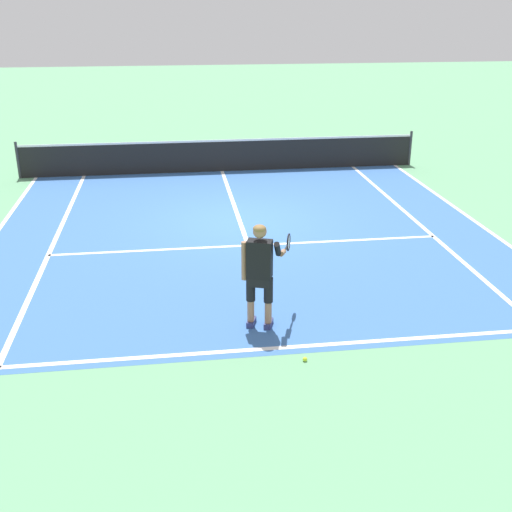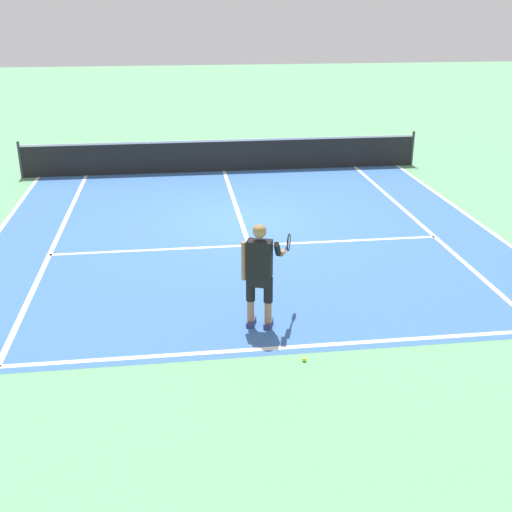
{
  "view_description": "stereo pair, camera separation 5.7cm",
  "coord_description": "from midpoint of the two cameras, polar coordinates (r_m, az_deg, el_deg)",
  "views": [
    {
      "loc": [
        -1.54,
        -14.03,
        4.79
      ],
      "look_at": [
        -0.28,
        -4.84,
        1.05
      ],
      "focal_mm": 44.28,
      "sensor_mm": 36.0,
      "label": 1
    },
    {
      "loc": [
        -1.49,
        -14.04,
        4.79
      ],
      "look_at": [
        -0.28,
        -4.84,
        1.05
      ],
      "focal_mm": 44.28,
      "sensor_mm": 36.0,
      "label": 2
    }
  ],
  "objects": [
    {
      "name": "ground_plane",
      "position": [
        14.91,
        -1.6,
        3.19
      ],
      "size": [
        80.0,
        80.0,
        0.0
      ],
      "primitive_type": "plane",
      "color": "#609E70"
    },
    {
      "name": "court_inner_surface",
      "position": [
        14.35,
        -1.34,
        2.44
      ],
      "size": [
        10.98,
        11.1,
        0.0
      ],
      "primitive_type": "cube",
      "color": "#3866A8",
      "rests_on": "ground"
    },
    {
      "name": "line_baseline",
      "position": [
        9.52,
        2.41,
        -8.25
      ],
      "size": [
        10.98,
        0.1,
        0.01
      ],
      "primitive_type": "cube",
      "color": "white",
      "rests_on": "ground"
    },
    {
      "name": "line_service",
      "position": [
        13.37,
        -0.82,
        0.97
      ],
      "size": [
        8.23,
        0.1,
        0.01
      ],
      "primitive_type": "cube",
      "color": "white",
      "rests_on": "ground"
    },
    {
      "name": "line_centre_service",
      "position": [
        16.38,
        -2.21,
        4.94
      ],
      "size": [
        0.1,
        6.4,
        0.01
      ],
      "primitive_type": "cube",
      "color": "white",
      "rests_on": "ground"
    },
    {
      "name": "line_singles_left",
      "position": [
        14.51,
        -17.71,
        1.6
      ],
      "size": [
        0.1,
        10.7,
        0.01
      ],
      "primitive_type": "cube",
      "color": "white",
      "rests_on": "ground"
    },
    {
      "name": "line_singles_right",
      "position": [
        15.34,
        14.14,
        3.08
      ],
      "size": [
        0.1,
        10.7,
        0.01
      ],
      "primitive_type": "cube",
      "color": "white",
      "rests_on": "ground"
    },
    {
      "name": "line_doubles_right",
      "position": [
        15.9,
        18.76,
        3.22
      ],
      "size": [
        0.1,
        10.7,
        0.01
      ],
      "primitive_type": "cube",
      "color": "white",
      "rests_on": "ground"
    },
    {
      "name": "tennis_net",
      "position": [
        19.34,
        -3.2,
        9.08
      ],
      "size": [
        11.96,
        0.08,
        1.07
      ],
      "color": "#333338",
      "rests_on": "ground"
    },
    {
      "name": "tennis_player",
      "position": [
        9.69,
        0.23,
        -1.15
      ],
      "size": [
        0.91,
        1.01,
        1.71
      ],
      "color": "navy",
      "rests_on": "ground"
    },
    {
      "name": "tennis_ball_near_feet",
      "position": [
        9.2,
        4.26,
        -9.28
      ],
      "size": [
        0.07,
        0.07,
        0.07
      ],
      "primitive_type": "sphere",
      "color": "#CCE02D",
      "rests_on": "ground"
    }
  ]
}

